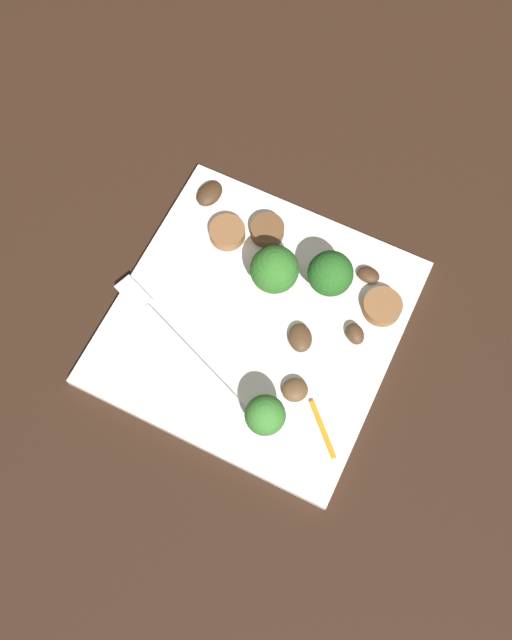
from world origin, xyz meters
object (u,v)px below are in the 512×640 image
(mushroom_2, at_px, (302,334))
(pepper_strip_0, at_px, (323,429))
(sausage_slice_1, at_px, (227,232))
(mushroom_3, at_px, (295,390))
(broccoli_floret_1, at_px, (273,269))
(mushroom_4, at_px, (368,275))
(mushroom_0, at_px, (355,334))
(sausage_slice_2, at_px, (267,230))
(broccoli_floret_2, at_px, (265,415))
(fork, at_px, (175,337))
(broccoli_floret_0, at_px, (330,274))
(plate, at_px, (256,322))
(mushroom_1, at_px, (209,194))
(sausage_slice_0, at_px, (382,307))

(mushroom_2, relative_size, pepper_strip_0, 0.52)
(sausage_slice_1, distance_m, mushroom_3, 0.17)
(broccoli_floret_1, relative_size, pepper_strip_0, 1.12)
(mushroom_4, bearing_deg, mushroom_0, 101.17)
(sausage_slice_2, bearing_deg, mushroom_4, 179.85)
(broccoli_floret_1, height_order, pepper_strip_0, broccoli_floret_1)
(broccoli_floret_1, bearing_deg, broccoli_floret_2, 112.61)
(fork, height_order, mushroom_2, mushroom_2)
(broccoli_floret_0, xyz_separation_m, broccoli_floret_2, (-0.00, 0.14, -0.01))
(broccoli_floret_1, distance_m, pepper_strip_0, 0.14)
(mushroom_3, bearing_deg, plate, -37.40)
(plate, bearing_deg, broccoli_floret_1, -88.16)
(mushroom_1, bearing_deg, mushroom_4, 175.96)
(mushroom_1, relative_size, mushroom_4, 1.43)
(fork, xyz_separation_m, mushroom_1, (0.04, -0.14, 0.00))
(sausage_slice_0, xyz_separation_m, sausage_slice_2, (0.13, -0.02, 0.00))
(broccoli_floret_1, height_order, mushroom_4, broccoli_floret_1)
(fork, xyz_separation_m, broccoli_floret_2, (-0.11, 0.04, 0.03))
(mushroom_3, bearing_deg, fork, 0.81)
(sausage_slice_0, bearing_deg, mushroom_3, 70.03)
(sausage_slice_0, bearing_deg, mushroom_0, 71.48)
(mushroom_2, bearing_deg, sausage_slice_2, -47.68)
(broccoli_floret_1, relative_size, mushroom_3, 2.53)
(mushroom_1, bearing_deg, sausage_slice_0, 169.35)
(mushroom_0, bearing_deg, sausage_slice_1, -15.50)
(sausage_slice_1, height_order, mushroom_3, sausage_slice_1)
(mushroom_1, height_order, mushroom_4, mushroom_1)
(sausage_slice_2, relative_size, mushroom_2, 1.17)
(broccoli_floret_0, height_order, mushroom_3, broccoli_floret_0)
(sausage_slice_0, distance_m, mushroom_1, 0.20)
(mushroom_1, bearing_deg, pepper_strip_0, 139.87)
(sausage_slice_2, xyz_separation_m, mushroom_0, (-0.12, 0.06, -0.00))
(broccoli_floret_0, height_order, broccoli_floret_2, broccoli_floret_0)
(mushroom_4, bearing_deg, pepper_strip_0, 97.94)
(sausage_slice_2, bearing_deg, broccoli_floret_1, 120.70)
(plate, relative_size, sausage_slice_1, 7.31)
(mushroom_3, bearing_deg, mushroom_1, -42.16)
(broccoli_floret_1, xyz_separation_m, sausage_slice_0, (-0.10, -0.02, -0.03))
(plate, relative_size, mushroom_0, 12.17)
(plate, height_order, fork, fork)
(broccoli_floret_1, xyz_separation_m, pepper_strip_0, (-0.10, 0.10, -0.03))
(mushroom_2, bearing_deg, sausage_slice_1, -30.14)
(broccoli_floret_0, xyz_separation_m, mushroom_4, (-0.03, -0.03, -0.03))
(fork, bearing_deg, mushroom_0, -132.50)
(plate, xyz_separation_m, broccoli_floret_0, (-0.05, -0.05, 0.04))
(mushroom_2, bearing_deg, broccoli_floret_1, -36.16)
(sausage_slice_0, xyz_separation_m, mushroom_1, (0.19, -0.04, -0.00))
(broccoli_floret_1, bearing_deg, mushroom_3, 126.39)
(mushroom_1, relative_size, mushroom_3, 1.31)
(broccoli_floret_1, bearing_deg, sausage_slice_0, -167.18)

